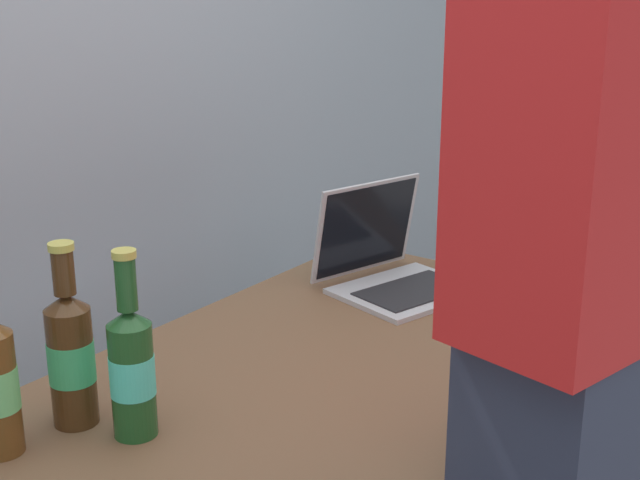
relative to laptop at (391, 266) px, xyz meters
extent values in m
cube|color=brown|center=(-0.56, -0.11, -0.07)|extent=(1.60, 0.77, 0.04)
cylinder|color=#2D2D30|center=(0.18, -0.44, -0.44)|extent=(0.06, 0.06, 0.69)
cylinder|color=#2D2D30|center=(0.18, 0.22, -0.44)|extent=(0.06, 0.06, 0.69)
cube|color=#B7BABC|center=(-0.01, -0.05, -0.05)|extent=(0.36, 0.32, 0.01)
cube|color=#232326|center=(-0.02, -0.07, -0.04)|extent=(0.29, 0.21, 0.00)
cube|color=#B7BABC|center=(0.02, 0.09, 0.07)|extent=(0.31, 0.13, 0.23)
cube|color=black|center=(0.02, 0.09, 0.07)|extent=(0.28, 0.12, 0.21)
cylinder|color=#472B14|center=(-0.87, 0.09, 0.05)|extent=(0.07, 0.07, 0.20)
cone|color=#472B14|center=(-0.87, 0.09, 0.16)|extent=(0.07, 0.07, 0.03)
cylinder|color=#472B14|center=(-0.87, 0.09, 0.21)|extent=(0.04, 0.04, 0.07)
cylinder|color=#BFB74C|center=(-0.87, 0.09, 0.25)|extent=(0.04, 0.04, 0.01)
cylinder|color=#3CAF69|center=(-0.87, 0.09, 0.06)|extent=(0.08, 0.08, 0.07)
cylinder|color=#1E5123|center=(-0.83, -0.02, 0.04)|extent=(0.07, 0.07, 0.19)
cone|color=#1E5123|center=(-0.83, -0.02, 0.15)|extent=(0.07, 0.07, 0.03)
cylinder|color=#1E5123|center=(-0.83, -0.02, 0.21)|extent=(0.03, 0.03, 0.09)
cylinder|color=#BFB74C|center=(-0.83, -0.02, 0.25)|extent=(0.04, 0.04, 0.01)
cylinder|color=#4DE0C1|center=(-0.83, -0.02, 0.05)|extent=(0.07, 0.07, 0.07)
cube|color=red|center=(-0.54, -0.65, 0.54)|extent=(0.47, 0.31, 0.68)
camera|label=1|loc=(-1.69, -1.00, 0.67)|focal=48.91mm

